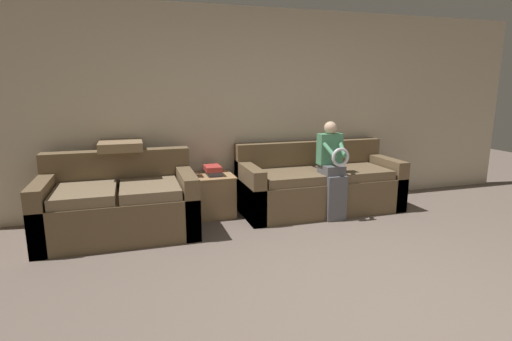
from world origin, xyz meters
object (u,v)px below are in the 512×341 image
at_px(child_left_seated, 333,166).
at_px(book_stack, 213,170).
at_px(side_shelf, 214,194).
at_px(couch_main, 318,185).
at_px(throw_pillow, 121,146).
at_px(couch_side, 120,205).

height_order(child_left_seated, book_stack, child_left_seated).
xyz_separation_m(child_left_seated, side_shelf, (-1.35, 0.53, -0.38)).
bearing_deg(couch_main, child_left_seated, -89.52).
bearing_deg(book_stack, throw_pillow, 179.35).
xyz_separation_m(couch_side, side_shelf, (1.10, 0.32, -0.06)).
xyz_separation_m(side_shelf, throw_pillow, (-1.05, 0.02, 0.66)).
bearing_deg(couch_main, side_shelf, 172.97).
height_order(child_left_seated, side_shelf, child_left_seated).
bearing_deg(book_stack, couch_side, -163.27).
distance_m(couch_side, book_stack, 1.18).
bearing_deg(throw_pillow, book_stack, -0.65).
bearing_deg(throw_pillow, side_shelf, -1.00).
height_order(child_left_seated, throw_pillow, child_left_seated).
bearing_deg(couch_main, couch_side, -176.32).
height_order(couch_main, book_stack, couch_main).
relative_size(book_stack, throw_pillow, 0.62).
relative_size(couch_main, throw_pillow, 4.32).
height_order(couch_main, child_left_seated, child_left_seated).
height_order(couch_side, book_stack, couch_side).
bearing_deg(child_left_seated, couch_side, 175.30).
xyz_separation_m(couch_main, child_left_seated, (0.00, -0.36, 0.32)).
bearing_deg(couch_main, throw_pillow, 175.60).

